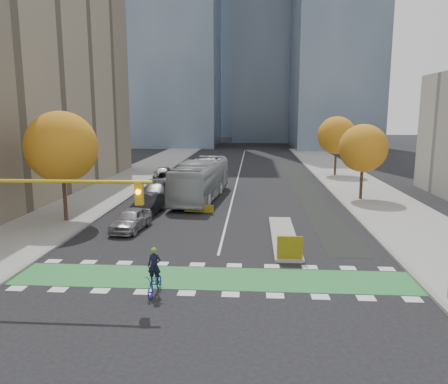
# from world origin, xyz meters

# --- Properties ---
(ground) EXTENTS (300.00, 300.00, 0.00)m
(ground) POSITION_xyz_m (0.00, 0.00, 0.00)
(ground) COLOR black
(ground) RESTS_ON ground
(sidewalk_west) EXTENTS (7.00, 120.00, 0.15)m
(sidewalk_west) POSITION_xyz_m (-13.50, 20.00, 0.07)
(sidewalk_west) COLOR gray
(sidewalk_west) RESTS_ON ground
(sidewalk_east) EXTENTS (7.00, 120.00, 0.15)m
(sidewalk_east) POSITION_xyz_m (13.50, 20.00, 0.07)
(sidewalk_east) COLOR gray
(sidewalk_east) RESTS_ON ground
(curb_west) EXTENTS (0.30, 120.00, 0.16)m
(curb_west) POSITION_xyz_m (-10.00, 20.00, 0.07)
(curb_west) COLOR gray
(curb_west) RESTS_ON ground
(curb_east) EXTENTS (0.30, 120.00, 0.16)m
(curb_east) POSITION_xyz_m (10.00, 20.00, 0.07)
(curb_east) COLOR gray
(curb_east) RESTS_ON ground
(bike_crossing) EXTENTS (20.00, 3.00, 0.01)m
(bike_crossing) POSITION_xyz_m (0.00, 1.50, 0.01)
(bike_crossing) COLOR #287D35
(bike_crossing) RESTS_ON ground
(centre_line) EXTENTS (0.15, 70.00, 0.01)m
(centre_line) POSITION_xyz_m (0.00, 40.00, 0.01)
(centre_line) COLOR silver
(centre_line) RESTS_ON ground
(bike_lane_paint) EXTENTS (2.50, 50.00, 0.01)m
(bike_lane_paint) POSITION_xyz_m (7.50, 30.00, 0.01)
(bike_lane_paint) COLOR black
(bike_lane_paint) RESTS_ON ground
(median_island) EXTENTS (1.60, 10.00, 0.16)m
(median_island) POSITION_xyz_m (4.00, 9.00, 0.08)
(median_island) COLOR gray
(median_island) RESTS_ON ground
(hazard_board) EXTENTS (1.40, 0.12, 1.30)m
(hazard_board) POSITION_xyz_m (4.00, 4.20, 0.80)
(hazard_board) COLOR yellow
(hazard_board) RESTS_ON median_island
(tower_ne) EXTENTS (18.00, 24.00, 60.00)m
(tower_ne) POSITION_xyz_m (20.00, 85.00, 30.00)
(tower_ne) COLOR #47566B
(tower_ne) RESTS_ON ground
(tower_far) EXTENTS (26.00, 26.00, 80.00)m
(tower_far) POSITION_xyz_m (-4.00, 140.00, 40.00)
(tower_far) COLOR #47566B
(tower_far) RESTS_ON ground
(tree_west) EXTENTS (5.20, 5.20, 8.22)m
(tree_west) POSITION_xyz_m (-12.00, 12.00, 5.62)
(tree_west) COLOR #332114
(tree_west) RESTS_ON ground
(tree_east_near) EXTENTS (4.40, 4.40, 7.08)m
(tree_east_near) POSITION_xyz_m (12.00, 22.00, 4.86)
(tree_east_near) COLOR #332114
(tree_east_near) RESTS_ON ground
(tree_east_far) EXTENTS (4.80, 4.80, 7.65)m
(tree_east_far) POSITION_xyz_m (12.50, 38.00, 5.24)
(tree_east_far) COLOR #332114
(tree_east_far) RESTS_ON ground
(traffic_signal_west) EXTENTS (8.53, 0.56, 5.20)m
(traffic_signal_west) POSITION_xyz_m (-7.93, -0.51, 4.03)
(traffic_signal_west) COLOR #BF9914
(traffic_signal_west) RESTS_ON ground
(cyclist) EXTENTS (0.81, 1.93, 2.18)m
(cyclist) POSITION_xyz_m (-2.41, -0.54, 0.73)
(cyclist) COLOR #232BA1
(cyclist) RESTS_ON ground
(bus) EXTENTS (4.33, 13.50, 3.70)m
(bus) POSITION_xyz_m (-3.00, 21.68, 1.85)
(bus) COLOR #A2A8A9
(bus) RESTS_ON ground
(parked_car_a) EXTENTS (2.31, 4.68, 1.53)m
(parked_car_a) POSITION_xyz_m (-6.50, 10.06, 0.77)
(parked_car_a) COLOR #9B9BA0
(parked_car_a) RESTS_ON ground
(parked_car_b) EXTENTS (1.97, 4.89, 1.58)m
(parked_car_b) POSITION_xyz_m (-6.50, 15.06, 0.79)
(parked_car_b) COLOR black
(parked_car_b) RESTS_ON ground
(parked_car_c) EXTENTS (2.73, 6.07, 1.72)m
(parked_car_c) POSITION_xyz_m (-7.02, 20.06, 0.86)
(parked_car_c) COLOR #47474B
(parked_car_c) RESTS_ON ground
(parked_car_d) EXTENTS (3.32, 6.34, 1.70)m
(parked_car_d) POSITION_xyz_m (-7.49, 27.71, 0.85)
(parked_car_d) COLOR black
(parked_car_d) RESTS_ON ground
(parked_car_e) EXTENTS (2.30, 5.06, 1.68)m
(parked_car_e) POSITION_xyz_m (-9.00, 32.71, 0.84)
(parked_car_e) COLOR gray
(parked_car_e) RESTS_ON ground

